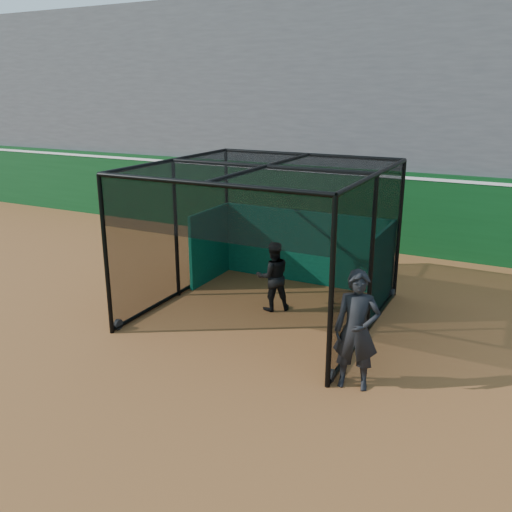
% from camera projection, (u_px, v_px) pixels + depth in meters
% --- Properties ---
extents(ground, '(120.00, 120.00, 0.00)m').
position_uv_depth(ground, '(190.00, 348.00, 10.57)').
color(ground, brown).
rests_on(ground, ground).
extents(outfield_wall, '(50.00, 0.50, 2.50)m').
position_uv_depth(outfield_wall, '(335.00, 205.00, 17.44)').
color(outfield_wall, '#0A3B15').
rests_on(outfield_wall, ground).
extents(grandstand, '(50.00, 7.85, 8.95)m').
position_uv_depth(grandstand, '(373.00, 100.00, 19.72)').
color(grandstand, '#4C4C4F').
rests_on(grandstand, ground).
extents(batting_cage, '(4.81, 4.92, 3.30)m').
position_uv_depth(batting_cage, '(266.00, 242.00, 11.82)').
color(batting_cage, black).
rests_on(batting_cage, ground).
extents(batter, '(0.99, 0.96, 1.60)m').
position_uv_depth(batter, '(273.00, 276.00, 12.23)').
color(batter, black).
rests_on(batter, ground).
extents(on_deck_player, '(0.84, 0.63, 2.07)m').
position_uv_depth(on_deck_player, '(356.00, 331.00, 8.93)').
color(on_deck_player, black).
rests_on(on_deck_player, ground).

